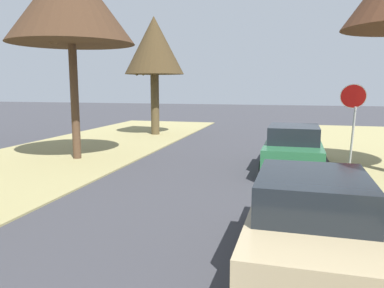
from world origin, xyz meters
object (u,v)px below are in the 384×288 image
Objects in this scene: street_tree_left_mid_b at (70,0)px; parked_sedan_tan at (310,224)px; stop_sign_far at (353,109)px; street_tree_left_far at (154,47)px; parked_sedan_green at (293,150)px.

parked_sedan_tan is at bearing -40.00° from street_tree_left_mid_b.
street_tree_left_mid_b is at bearing 179.91° from stop_sign_far.
street_tree_left_far is 11.89m from parked_sedan_green.
parked_sedan_tan is at bearing -88.17° from parked_sedan_green.
street_tree_left_mid_b is 12.26m from parked_sedan_tan.
stop_sign_far is 0.43× the size of street_tree_left_far.
stop_sign_far is 7.40m from parked_sedan_tan.
street_tree_left_mid_b is at bearing 140.00° from parked_sedan_tan.
stop_sign_far is at bearing -2.29° from parked_sedan_green.
stop_sign_far is at bearing -0.09° from street_tree_left_mid_b.
parked_sedan_green is at bearing 0.39° from street_tree_left_mid_b.
parked_sedan_green is (7.83, -7.80, -4.38)m from street_tree_left_far.
street_tree_left_far is at bearing 135.11° from parked_sedan_green.
parked_sedan_green is (-1.80, 0.07, -1.42)m from stop_sign_far.
street_tree_left_far is (0.41, 7.86, -0.94)m from street_tree_left_mid_b.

